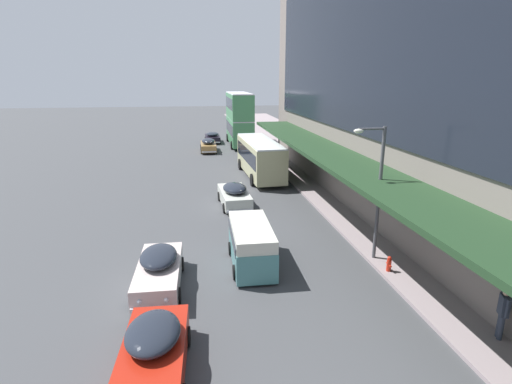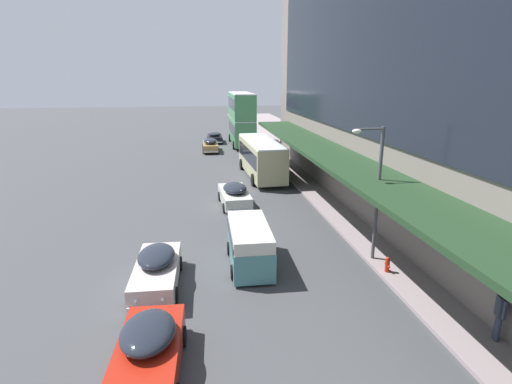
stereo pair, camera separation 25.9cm
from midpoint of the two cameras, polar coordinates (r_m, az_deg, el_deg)
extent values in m
cube|color=#468C58|center=(51.58, -2.54, 8.75)|extent=(2.66, 9.89, 3.00)
cube|color=black|center=(51.53, -2.54, 9.15)|extent=(2.69, 9.10, 1.32)
cube|color=silver|center=(51.40, -2.56, 10.46)|extent=(2.55, 9.89, 0.12)
cube|color=#468C58|center=(51.28, -2.58, 12.19)|extent=(2.66, 9.89, 3.00)
cube|color=black|center=(51.26, -2.58, 12.59)|extent=(2.69, 9.10, 1.32)
cube|color=silver|center=(51.20, -2.60, 13.92)|extent=(2.55, 9.89, 0.12)
cube|color=black|center=(56.15, -3.15, 13.79)|extent=(1.27, 0.08, 0.36)
cylinder|color=black|center=(54.95, -4.22, 7.75)|extent=(0.26, 1.00, 1.00)
cylinder|color=black|center=(55.20, -1.57, 7.82)|extent=(0.26, 1.00, 1.00)
cylinder|color=black|center=(48.64, -3.62, 6.68)|extent=(0.26, 1.00, 1.00)
cylinder|color=black|center=(48.92, -0.64, 6.77)|extent=(0.26, 1.00, 1.00)
cube|color=tan|center=(34.65, 0.34, 4.96)|extent=(2.80, 9.55, 2.74)
cube|color=black|center=(34.59, 0.34, 5.50)|extent=(2.81, 8.79, 1.20)
cube|color=silver|center=(34.41, 0.35, 7.28)|extent=(2.70, 9.54, 0.12)
cube|color=black|center=(39.09, -1.09, 7.89)|extent=(1.23, 0.11, 0.36)
cylinder|color=black|center=(37.79, -2.48, 3.99)|extent=(0.29, 1.01, 1.00)
cylinder|color=black|center=(38.23, 1.16, 4.15)|extent=(0.29, 1.01, 1.00)
cylinder|color=black|center=(31.88, -0.75, 1.74)|extent=(0.29, 1.01, 1.00)
cylinder|color=black|center=(32.41, 3.52, 1.95)|extent=(0.29, 1.01, 1.00)
cube|color=beige|center=(26.97, -3.40, -0.69)|extent=(1.95, 4.42, 0.81)
ellipsoid|color=#1E232D|center=(26.57, -3.35, 0.57)|extent=(1.65, 2.46, 0.59)
cube|color=silver|center=(29.15, -4.05, 0.06)|extent=(1.67, 0.20, 0.14)
cube|color=silver|center=(24.95, -2.61, -2.68)|extent=(1.67, 0.20, 0.14)
sphere|color=silver|center=(28.98, -4.99, 0.57)|extent=(0.18, 0.18, 0.18)
sphere|color=silver|center=(29.10, -3.11, 0.68)|extent=(0.18, 0.18, 0.18)
cylinder|color=black|center=(28.23, -5.56, -0.61)|extent=(0.17, 0.65, 0.64)
cylinder|color=black|center=(28.46, -2.05, -0.41)|extent=(0.17, 0.65, 0.64)
cylinder|color=black|center=(25.67, -4.86, -2.30)|extent=(0.17, 0.65, 0.64)
cylinder|color=black|center=(25.93, -1.02, -2.05)|extent=(0.17, 0.65, 0.64)
cube|color=olive|center=(47.37, -6.98, 6.47)|extent=(1.77, 4.48, 0.76)
ellipsoid|color=#1E232D|center=(47.05, -6.99, 7.23)|extent=(1.53, 2.47, 0.62)
cube|color=silver|center=(49.66, -7.05, 6.64)|extent=(1.62, 0.14, 0.14)
cube|color=silver|center=(45.17, -6.88, 5.71)|extent=(1.62, 0.14, 0.14)
sphere|color=silver|center=(49.57, -7.60, 6.93)|extent=(0.18, 0.18, 0.18)
sphere|color=silver|center=(49.60, -6.51, 6.97)|extent=(0.18, 0.18, 0.18)
cylinder|color=black|center=(48.77, -8.02, 6.37)|extent=(0.15, 0.64, 0.64)
cylinder|color=black|center=(48.81, -6.01, 6.45)|extent=(0.15, 0.64, 0.64)
cylinder|color=black|center=(46.04, -7.98, 5.81)|extent=(0.15, 0.64, 0.64)
cylinder|color=black|center=(46.09, -5.85, 5.89)|extent=(0.15, 0.64, 0.64)
cube|color=#A71F10|center=(12.80, -15.01, -21.81)|extent=(2.00, 4.18, 0.80)
ellipsoid|color=#1E232D|center=(12.58, -15.10, -18.82)|extent=(1.69, 2.33, 0.59)
cube|color=silver|center=(14.64, -13.72, -17.60)|extent=(1.71, 0.21, 0.14)
cylinder|color=black|center=(13.89, -10.24, -19.66)|extent=(0.17, 0.65, 0.64)
cylinder|color=black|center=(14.15, -17.95, -19.52)|extent=(0.17, 0.65, 0.64)
cube|color=black|center=(54.00, -6.37, 7.64)|extent=(1.91, 4.25, 0.73)
ellipsoid|color=#1E232D|center=(53.71, -6.38, 8.24)|extent=(1.66, 2.35, 0.50)
cube|color=silver|center=(56.17, -6.45, 7.74)|extent=(1.76, 0.14, 0.14)
cube|color=silver|center=(51.90, -6.26, 7.07)|extent=(1.76, 0.14, 0.14)
sphere|color=silver|center=(56.09, -6.99, 7.99)|extent=(0.18, 0.18, 0.18)
sphere|color=silver|center=(56.13, -5.94, 8.02)|extent=(0.18, 0.18, 0.18)
cylinder|color=black|center=(55.31, -7.38, 7.53)|extent=(0.15, 0.64, 0.64)
cylinder|color=black|center=(55.38, -5.45, 7.60)|extent=(0.15, 0.64, 0.64)
cylinder|color=black|center=(52.72, -7.31, 7.12)|extent=(0.15, 0.64, 0.64)
cylinder|color=black|center=(52.79, -5.29, 7.19)|extent=(0.15, 0.64, 0.64)
cube|color=beige|center=(17.23, -14.10, -11.18)|extent=(1.84, 4.44, 0.81)
ellipsoid|color=#1E232D|center=(17.14, -14.17, -8.89)|extent=(1.58, 2.46, 0.55)
cube|color=silver|center=(15.41, -14.95, -15.83)|extent=(1.62, 0.17, 0.14)
cube|color=silver|center=(19.35, -13.34, -8.84)|extent=(1.62, 0.17, 0.14)
sphere|color=silver|center=(15.22, -13.21, -14.78)|extent=(0.18, 0.18, 0.18)
sphere|color=silver|center=(15.35, -16.81, -14.78)|extent=(0.18, 0.18, 0.18)
cylinder|color=black|center=(16.10, -11.44, -14.31)|extent=(0.16, 0.64, 0.64)
cylinder|color=black|center=(16.32, -17.61, -14.33)|extent=(0.16, 0.64, 0.64)
cylinder|color=black|center=(18.50, -10.92, -10.07)|extent=(0.16, 0.64, 0.64)
cylinder|color=black|center=(18.69, -16.23, -10.15)|extent=(0.16, 0.64, 0.64)
cube|color=teal|center=(18.51, -1.09, -8.23)|extent=(1.85, 4.34, 1.29)
cube|color=silver|center=(18.21, -1.10, -5.98)|extent=(1.81, 4.25, 0.83)
cube|color=black|center=(18.24, -1.10, -6.24)|extent=(1.88, 3.91, 0.41)
ellipsoid|color=teal|center=(20.38, -1.80, -5.47)|extent=(1.62, 0.64, 1.11)
cylinder|color=black|center=(19.76, -4.06, -8.05)|extent=(0.18, 0.64, 0.64)
cylinder|color=black|center=(19.93, 1.01, -7.78)|extent=(0.18, 0.64, 0.64)
cylinder|color=black|center=(17.51, -3.48, -11.35)|extent=(0.18, 0.64, 0.64)
cylinder|color=black|center=(17.71, 2.28, -11.01)|extent=(0.18, 0.64, 0.64)
cylinder|color=#2B3340|center=(15.83, 31.00, -15.98)|extent=(0.16, 0.16, 0.85)
cylinder|color=#2B3340|center=(15.70, 31.18, -16.28)|extent=(0.16, 0.16, 0.85)
cube|color=#2B3340|center=(15.40, 31.51, -13.65)|extent=(0.37, 0.46, 0.70)
cylinder|color=#2B3340|center=(15.60, 31.24, -13.08)|extent=(0.10, 0.10, 0.63)
cylinder|color=#2B3340|center=(15.17, 31.83, -14.00)|extent=(0.10, 0.10, 0.63)
sphere|color=tan|center=(15.19, 31.77, -12.13)|extent=(0.22, 0.22, 0.22)
cylinder|color=black|center=(15.16, 31.81, -11.87)|extent=(0.33, 0.33, 0.02)
cylinder|color=black|center=(15.14, 31.85, -11.67)|extent=(0.21, 0.21, 0.12)
cylinder|color=#4C4C51|center=(18.89, 16.79, -0.40)|extent=(0.16, 0.16, 6.19)
cylinder|color=#4C4C51|center=(18.05, 15.83, 8.67)|extent=(1.20, 0.10, 0.10)
ellipsoid|color=silver|center=(17.81, 14.04, 8.45)|extent=(0.44, 0.28, 0.20)
cylinder|color=red|center=(18.73, 18.07, -9.91)|extent=(0.20, 0.20, 0.55)
sphere|color=red|center=(18.59, 18.16, -8.98)|extent=(0.18, 0.18, 0.18)
cylinder|color=red|center=(18.84, 17.87, -9.65)|extent=(0.08, 0.10, 0.08)
cylinder|color=red|center=(18.60, 18.29, -10.03)|extent=(0.08, 0.10, 0.08)
camera|label=1|loc=(0.13, -90.29, -0.08)|focal=28.00mm
camera|label=2|loc=(0.13, 89.71, 0.08)|focal=28.00mm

